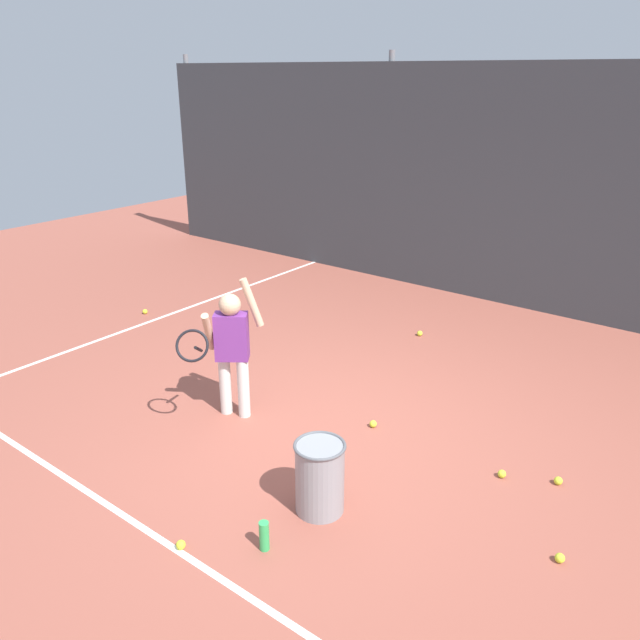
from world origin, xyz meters
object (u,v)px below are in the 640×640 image
tennis_player (230,345)px  tennis_ball_2 (420,333)px  ball_hopper (320,476)px  tennis_ball_3 (373,424)px  tennis_ball_5 (560,558)px  tennis_ball_8 (558,481)px  tennis_ball_6 (145,312)px  water_bottle (264,536)px  tennis_ball_4 (181,545)px  tennis_ball_0 (502,474)px

tennis_player → tennis_ball_2: (0.44, 2.76, -0.69)m
ball_hopper → tennis_player: bearing=158.0°
tennis_ball_2 → tennis_ball_3: (0.72, -2.15, 0.00)m
tennis_ball_5 → ball_hopper: bearing=-161.3°
tennis_ball_5 → tennis_ball_8: 0.90m
tennis_ball_6 → tennis_ball_5: bearing=-11.8°
water_bottle → tennis_ball_3: 1.81m
tennis_ball_3 → tennis_ball_8: (1.63, 0.17, 0.00)m
tennis_ball_4 → tennis_ball_6: bearing=145.0°
tennis_player → tennis_ball_4: (1.00, -1.52, -0.69)m
tennis_ball_2 → tennis_ball_5: size_ratio=1.00×
tennis_player → tennis_ball_3: bearing=-8.9°
tennis_ball_3 → tennis_ball_4: size_ratio=1.00×
ball_hopper → tennis_ball_2: bearing=107.3°
tennis_ball_6 → tennis_ball_8: same height
water_bottle → tennis_ball_8: bearing=55.5°
tennis_ball_0 → tennis_ball_4: (-1.41, -2.12, 0.00)m
tennis_ball_6 → tennis_ball_3: bearing=-7.9°
tennis_ball_2 → water_bottle: bearing=-75.6°
ball_hopper → tennis_ball_5: size_ratio=8.52×
water_bottle → tennis_ball_8: (1.34, 1.95, -0.08)m
tennis_ball_2 → tennis_ball_8: bearing=-40.1°
tennis_ball_5 → tennis_player: bearing=178.9°
water_bottle → tennis_ball_5: 1.98m
water_bottle → tennis_ball_4: (-0.45, -0.35, -0.08)m
tennis_ball_2 → tennis_ball_3: 2.27m
ball_hopper → tennis_ball_4: size_ratio=8.52×
ball_hopper → tennis_ball_8: (1.30, 1.39, -0.26)m
water_bottle → tennis_ball_0: (0.95, 1.77, -0.08)m
water_bottle → tennis_ball_0: water_bottle is taller
ball_hopper → tennis_ball_8: 1.92m
tennis_ball_2 → tennis_ball_4: size_ratio=1.00×
tennis_ball_0 → tennis_player: bearing=-165.9°
water_bottle → tennis_ball_0: size_ratio=3.33×
tennis_ball_0 → tennis_ball_2: size_ratio=1.00×
tennis_player → tennis_ball_2: bearing=44.1°
water_bottle → tennis_ball_6: water_bottle is taller
tennis_player → ball_hopper: 1.67m
tennis_ball_0 → tennis_ball_8: same height
tennis_ball_2 → tennis_ball_6: 3.66m
tennis_ball_2 → tennis_ball_4: bearing=-82.6°
ball_hopper → tennis_ball_3: ball_hopper is taller
tennis_ball_3 → tennis_ball_6: (-4.02, 0.56, 0.00)m
tennis_player → ball_hopper: (1.49, -0.60, -0.44)m
tennis_ball_8 → tennis_ball_4: bearing=-127.9°
ball_hopper → tennis_ball_8: size_ratio=8.52×
tennis_ball_2 → tennis_ball_5: (2.64, -2.83, 0.00)m
tennis_ball_0 → ball_hopper: bearing=-127.2°
tennis_ball_2 → tennis_ball_8: (2.35, -1.98, 0.00)m
tennis_ball_2 → tennis_ball_8: 3.07m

